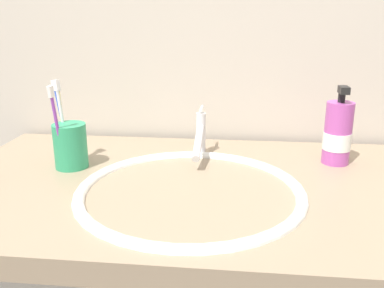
# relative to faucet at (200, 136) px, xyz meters

# --- Properties ---
(tiled_wall_back) EXTENTS (2.33, 0.04, 2.40)m
(tiled_wall_back) POSITION_rel_faucet_xyz_m (0.03, 0.20, 0.23)
(tiled_wall_back) COLOR beige
(tiled_wall_back) RESTS_ON ground
(sink_basin) EXTENTS (0.45, 0.45, 0.10)m
(sink_basin) POSITION_rel_faucet_xyz_m (0.00, -0.21, -0.09)
(sink_basin) COLOR white
(sink_basin) RESTS_ON vanity_counter
(faucet) EXTENTS (0.02, 0.17, 0.12)m
(faucet) POSITION_rel_faucet_xyz_m (0.00, 0.00, 0.00)
(faucet) COLOR silver
(faucet) RESTS_ON sink_basin
(toothbrush_cup) EXTENTS (0.07, 0.07, 0.10)m
(toothbrush_cup) POSITION_rel_faucet_xyz_m (-0.29, -0.10, -0.00)
(toothbrush_cup) COLOR #2D9966
(toothbrush_cup) RESTS_ON vanity_counter
(toothbrush_white) EXTENTS (0.03, 0.02, 0.19)m
(toothbrush_white) POSITION_rel_faucet_xyz_m (-0.31, -0.08, 0.06)
(toothbrush_white) COLOR white
(toothbrush_white) RESTS_ON toothbrush_cup
(toothbrush_purple) EXTENTS (0.01, 0.03, 0.19)m
(toothbrush_purple) POSITION_rel_faucet_xyz_m (-0.30, -0.13, 0.06)
(toothbrush_purple) COLOR purple
(toothbrush_purple) RESTS_ON toothbrush_cup
(toothbrush_blue) EXTENTS (0.05, 0.03, 0.19)m
(toothbrush_blue) POSITION_rel_faucet_xyz_m (-0.31, -0.08, 0.06)
(toothbrush_blue) COLOR blue
(toothbrush_blue) RESTS_ON toothbrush_cup
(toothbrush_yellow) EXTENTS (0.02, 0.02, 0.19)m
(toothbrush_yellow) POSITION_rel_faucet_xyz_m (-0.31, -0.08, 0.06)
(toothbrush_yellow) COLOR yellow
(toothbrush_yellow) RESTS_ON toothbrush_cup
(soap_dispenser) EXTENTS (0.06, 0.06, 0.18)m
(soap_dispenser) POSITION_rel_faucet_xyz_m (0.32, -0.00, 0.02)
(soap_dispenser) COLOR #B24CA5
(soap_dispenser) RESTS_ON vanity_counter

